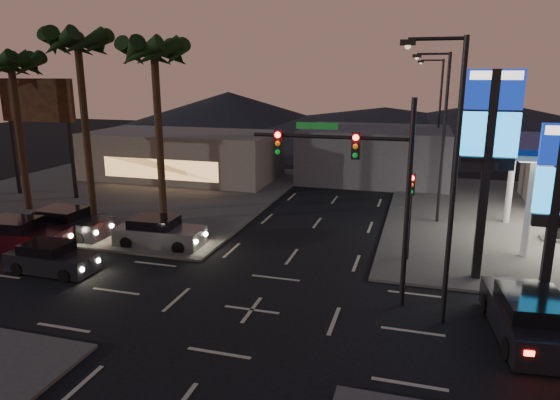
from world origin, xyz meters
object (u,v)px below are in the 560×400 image
(pylon_sign_short, at_px, (558,185))
(car_lane_b_mid, at_px, (66,224))
(car_lane_a_front, at_px, (52,258))
(suv_station, at_px, (529,317))
(car_lane_a_mid, at_px, (18,236))
(car_lane_b_front, at_px, (159,233))
(traffic_signal_mast, at_px, (362,172))
(pylon_sign_tall, at_px, (490,134))

(pylon_sign_short, relative_size, car_lane_b_mid, 1.40)
(car_lane_a_front, bearing_deg, suv_station, -1.28)
(car_lane_a_front, relative_size, car_lane_b_mid, 0.85)
(pylon_sign_short, bearing_deg, car_lane_a_mid, -176.60)
(suv_station, bearing_deg, car_lane_b_front, 163.62)
(traffic_signal_mast, bearing_deg, car_lane_a_front, -176.26)
(pylon_sign_short, relative_size, suv_station, 1.34)
(car_lane_a_mid, distance_m, suv_station, 23.61)
(traffic_signal_mast, relative_size, car_lane_b_mid, 1.60)
(pylon_sign_short, bearing_deg, suv_station, -107.91)
(pylon_sign_tall, height_order, car_lane_a_front, pylon_sign_tall)
(car_lane_a_front, distance_m, car_lane_b_mid, 5.29)
(car_lane_a_mid, relative_size, car_lane_b_mid, 1.04)
(car_lane_a_front, relative_size, car_lane_b_front, 0.89)
(pylon_sign_tall, bearing_deg, car_lane_a_front, -166.61)
(pylon_sign_short, height_order, traffic_signal_mast, traffic_signal_mast)
(pylon_sign_short, relative_size, traffic_signal_mast, 0.88)
(pylon_sign_short, xyz_separation_m, car_lane_a_front, (-21.05, -3.41, -4.02))
(car_lane_b_mid, bearing_deg, car_lane_b_front, 0.29)
(car_lane_a_mid, relative_size, car_lane_b_front, 1.09)
(car_lane_b_front, relative_size, car_lane_b_mid, 0.96)
(car_lane_a_front, bearing_deg, car_lane_b_mid, 121.86)
(pylon_sign_short, xyz_separation_m, traffic_signal_mast, (-7.24, -2.51, 0.57))
(pylon_sign_tall, relative_size, car_lane_b_mid, 1.81)
(car_lane_b_front, bearing_deg, pylon_sign_tall, -0.38)
(pylon_sign_tall, relative_size, suv_station, 1.72)
(pylon_sign_tall, relative_size, car_lane_b_front, 1.89)
(car_lane_a_front, xyz_separation_m, car_lane_b_mid, (-2.79, 4.49, 0.11))
(car_lane_b_mid, bearing_deg, suv_station, -12.31)
(traffic_signal_mast, relative_size, suv_station, 1.53)
(car_lane_a_mid, xyz_separation_m, suv_station, (23.49, -2.38, 0.02))
(pylon_sign_short, distance_m, suv_station, 5.61)
(traffic_signal_mast, xyz_separation_m, car_lane_a_mid, (-17.49, 1.04, -4.47))
(car_lane_a_front, height_order, suv_station, suv_station)
(traffic_signal_mast, height_order, car_lane_a_front, traffic_signal_mast)
(car_lane_a_mid, bearing_deg, traffic_signal_mast, -3.41)
(car_lane_a_front, xyz_separation_m, car_lane_a_mid, (-3.69, 1.94, 0.13))
(car_lane_b_front, height_order, suv_station, suv_station)
(pylon_sign_tall, distance_m, car_lane_a_mid, 23.07)
(pylon_sign_short, height_order, car_lane_b_mid, pylon_sign_short)
(pylon_sign_tall, xyz_separation_m, car_lane_b_front, (-15.61, 0.10, -5.68))
(pylon_sign_tall, relative_size, traffic_signal_mast, 1.12)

